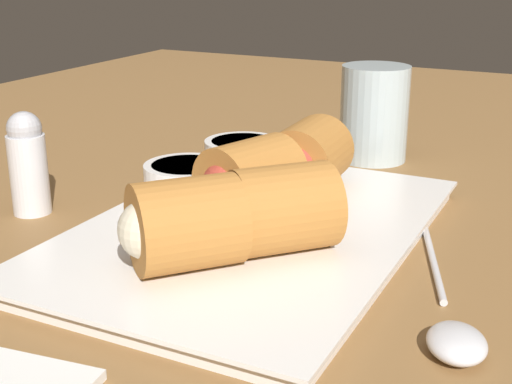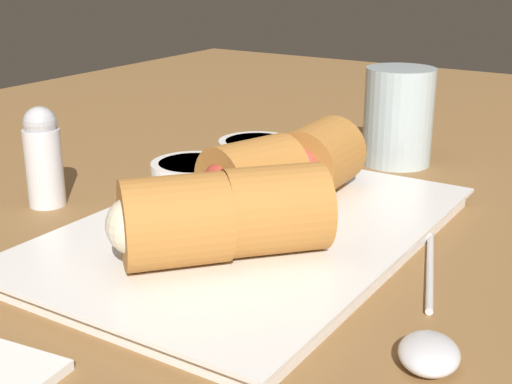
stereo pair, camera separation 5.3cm
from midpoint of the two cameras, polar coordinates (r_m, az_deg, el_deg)
The scene contains 11 objects.
table_surface at distance 54.18cm, azimuth -1.39°, elevation -5.38°, with size 180.00×140.00×2.00cm.
serving_plate at distance 54.61cm, azimuth -2.77°, elevation -3.18°, with size 34.79×23.45×1.50cm.
roll_front_left at distance 48.16cm, azimuth -1.50°, elevation -1.45°, with size 9.09×9.05×6.04cm.
roll_front_right at distance 60.12cm, azimuth 1.57°, elevation 2.71°, with size 7.97×6.32×6.04cm.
roll_back_left at distance 46.05cm, azimuth -9.45°, elevation -2.69°, with size 9.09×9.02×6.04cm.
roll_back_right at distance 54.42cm, azimuth -3.56°, elevation 0.93°, with size 8.49×7.82×6.04cm.
dipping_bowl_near at distance 58.69cm, azimuth -8.09°, elevation 0.81°, with size 7.05×7.05×3.20cm.
dipping_bowl_far at distance 65.43cm, azimuth -3.36°, elevation 2.86°, with size 7.05×7.05×3.20cm.
spoon at distance 42.07cm, azimuth 12.01°, elevation -10.83°, with size 19.86×8.43×1.49cm.
drinking_glass at distance 75.38cm, azimuth 7.46°, elevation 6.24°, with size 7.10×7.10×9.95cm.
salt_shaker at distance 62.94cm, azimuth -20.11°, elevation 2.16°, with size 3.17×3.17×8.75cm.
Camera 1 is at (-44.91, -20.93, 23.21)cm, focal length 50.00 mm.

